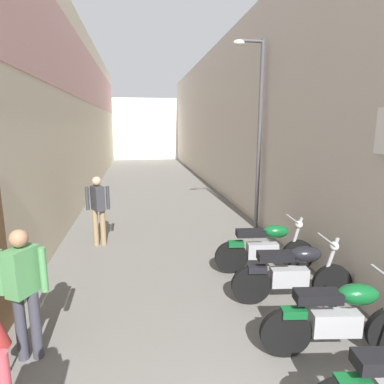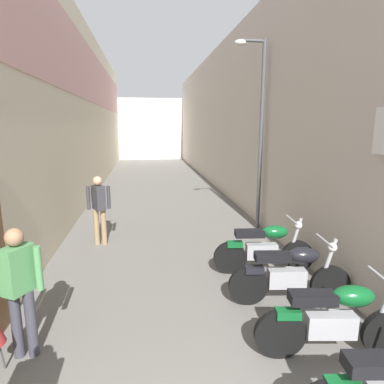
# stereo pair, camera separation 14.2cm
# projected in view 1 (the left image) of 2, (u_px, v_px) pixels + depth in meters

# --- Properties ---
(ground_plane) EXTENTS (41.65, 41.65, 0.00)m
(ground_plane) POSITION_uv_depth(u_px,v_px,m) (159.00, 202.00, 11.62)
(ground_plane) COLOR #66635E
(building_left) EXTENTS (0.45, 25.65, 6.31)m
(building_left) POSITION_uv_depth(u_px,v_px,m) (83.00, 111.00, 12.43)
(building_left) COLOR beige
(building_left) RESTS_ON ground
(building_right) EXTENTS (0.45, 25.65, 5.82)m
(building_right) POSITION_uv_depth(u_px,v_px,m) (220.00, 119.00, 13.40)
(building_right) COLOR beige
(building_right) RESTS_ON ground
(building_far_end) EXTENTS (8.01, 2.00, 4.72)m
(building_far_end) POSITION_uv_depth(u_px,v_px,m) (145.00, 129.00, 26.43)
(building_far_end) COLOR silver
(building_far_end) RESTS_ON ground
(motorcycle_second) EXTENTS (1.84, 0.58, 1.04)m
(motorcycle_second) POSITION_uv_depth(u_px,v_px,m) (341.00, 316.00, 3.78)
(motorcycle_second) COLOR black
(motorcycle_second) RESTS_ON ground
(motorcycle_third) EXTENTS (1.85, 0.58, 1.04)m
(motorcycle_third) POSITION_uv_depth(u_px,v_px,m) (293.00, 272.00, 4.93)
(motorcycle_third) COLOR black
(motorcycle_third) RESTS_ON ground
(motorcycle_fourth) EXTENTS (1.85, 0.58, 1.04)m
(motorcycle_fourth) POSITION_uv_depth(u_px,v_px,m) (266.00, 246.00, 5.98)
(motorcycle_fourth) COLOR black
(motorcycle_fourth) RESTS_ON ground
(pedestrian_mid_alley) EXTENTS (0.52, 0.39, 1.57)m
(pedestrian_mid_alley) POSITION_uv_depth(u_px,v_px,m) (24.00, 286.00, 3.65)
(pedestrian_mid_alley) COLOR #383842
(pedestrian_mid_alley) RESTS_ON ground
(pedestrian_further_down) EXTENTS (0.52, 0.39, 1.57)m
(pedestrian_further_down) POSITION_uv_depth(u_px,v_px,m) (98.00, 206.00, 7.26)
(pedestrian_further_down) COLOR #8C7251
(pedestrian_further_down) RESTS_ON ground
(street_lamp) EXTENTS (0.79, 0.18, 4.68)m
(street_lamp) POSITION_uv_depth(u_px,v_px,m) (256.00, 123.00, 8.16)
(street_lamp) COLOR #47474C
(street_lamp) RESTS_ON ground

